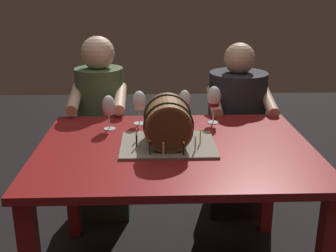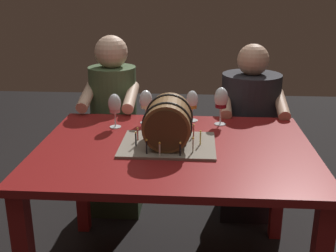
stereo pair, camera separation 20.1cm
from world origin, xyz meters
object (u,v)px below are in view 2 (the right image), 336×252
(wine_glass_red, at_px, (221,100))
(wine_glass_white, at_px, (146,101))
(wine_glass_rose, at_px, (115,105))
(barrel_cake, at_px, (168,124))
(person_seated_left, at_px, (115,136))
(wine_glass_amber, at_px, (192,101))
(dining_table, at_px, (175,167))
(person_seated_right, at_px, (248,137))

(wine_glass_red, xyz_separation_m, wine_glass_white, (-0.41, -0.00, -0.02))
(wine_glass_rose, bearing_deg, wine_glass_white, 28.27)
(barrel_cake, relative_size, person_seated_left, 0.38)
(barrel_cake, height_order, wine_glass_amber, barrel_cake)
(wine_glass_amber, height_order, person_seated_left, person_seated_left)
(barrel_cake, height_order, person_seated_left, person_seated_left)
(wine_glass_red, bearing_deg, wine_glass_rose, -171.16)
(wine_glass_rose, relative_size, wine_glass_amber, 1.06)
(dining_table, relative_size, wine_glass_white, 7.01)
(barrel_cake, bearing_deg, person_seated_left, 119.38)
(wine_glass_white, xyz_separation_m, person_seated_left, (-0.26, 0.38, -0.35))
(wine_glass_rose, bearing_deg, barrel_cake, -40.21)
(wine_glass_red, bearing_deg, wine_glass_white, -179.54)
(dining_table, xyz_separation_m, wine_glass_red, (0.23, 0.35, 0.25))
(wine_glass_red, relative_size, person_seated_left, 0.18)
(wine_glass_amber, relative_size, person_seated_left, 0.15)
(wine_glass_rose, height_order, wine_glass_amber, wine_glass_rose)
(person_seated_left, bearing_deg, barrel_cake, -60.62)
(barrel_cake, distance_m, person_seated_right, 0.92)
(dining_table, height_order, person_seated_right, person_seated_right)
(dining_table, height_order, wine_glass_red, wine_glass_red)
(wine_glass_rose, height_order, person_seated_left, person_seated_left)
(dining_table, relative_size, wine_glass_rose, 7.08)
(wine_glass_red, relative_size, wine_glass_white, 1.11)
(person_seated_right, bearing_deg, wine_glass_amber, -138.61)
(wine_glass_red, relative_size, person_seated_right, 0.18)
(dining_table, xyz_separation_m, wine_glass_rose, (-0.34, 0.26, 0.23))
(wine_glass_rose, bearing_deg, person_seated_left, 102.42)
(wine_glass_red, height_order, wine_glass_amber, wine_glass_red)
(wine_glass_rose, relative_size, person_seated_right, 0.16)
(person_seated_left, bearing_deg, wine_glass_white, -55.50)
(dining_table, distance_m, wine_glass_white, 0.46)
(dining_table, bearing_deg, barrel_cake, 167.88)
(barrel_cake, bearing_deg, wine_glass_amber, 74.96)
(dining_table, relative_size, person_seated_left, 1.10)
(wine_glass_red, xyz_separation_m, person_seated_left, (-0.67, 0.38, -0.36))
(dining_table, relative_size, barrel_cake, 2.92)
(dining_table, bearing_deg, wine_glass_amber, 79.69)
(wine_glass_rose, xyz_separation_m, person_seated_left, (-0.10, 0.47, -0.34))
(dining_table, distance_m, wine_glass_rose, 0.49)
(wine_glass_white, bearing_deg, person_seated_left, 124.50)
(dining_table, height_order, person_seated_left, person_seated_left)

